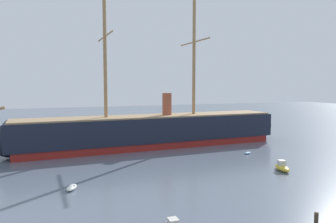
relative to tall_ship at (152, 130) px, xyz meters
name	(u,v)px	position (x,y,z in m)	size (l,w,h in m)	color
tall_ship	(152,130)	(0.00, 0.00, 0.00)	(73.50, 14.97, 35.37)	maroon
dinghy_mid_left	(72,187)	(-20.12, -24.55, -3.48)	(2.07, 2.83, 0.61)	silver
motorboat_mid_right	(282,167)	(13.31, -27.59, -3.20)	(2.79, 4.36, 1.70)	gold
dinghy_alongside_stern	(248,153)	(15.74, -14.86, -3.58)	(1.97, 1.34, 0.43)	#7FB2D6
dinghy_far_right	(237,138)	(24.50, 1.56, -3.57)	(1.08, 1.97, 0.44)	orange
sailboat_distant_centre	(139,136)	(0.74, 13.64, -3.43)	(1.06, 3.37, 4.37)	#1E284C
mooring_piling_left_pair	(316,219)	(2.06, -45.00, -3.18)	(0.41, 0.41, 1.23)	#423323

